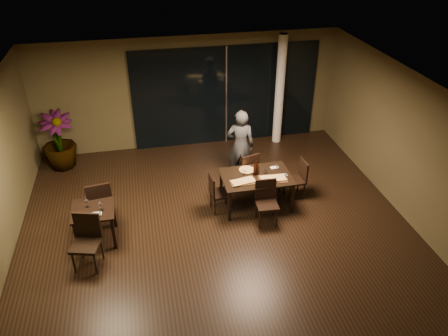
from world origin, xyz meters
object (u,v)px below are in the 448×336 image
at_px(potted_plant, 58,141).
at_px(bottle_c, 257,167).
at_px(chair_main_far, 248,169).
at_px(chair_main_right, 298,177).
at_px(main_table, 256,179).
at_px(chair_main_near, 266,199).
at_px(diner, 240,145).
at_px(side_table, 94,214).
at_px(bottle_b, 258,170).
at_px(bottle_a, 255,168).
at_px(chair_main_left, 217,191).
at_px(chair_side_far, 100,201).
at_px(chair_side_near, 87,238).

xyz_separation_m(potted_plant, bottle_c, (4.40, -2.51, 0.18)).
bearing_deg(chair_main_far, bottle_c, 77.92).
bearing_deg(chair_main_right, chair_main_far, -118.12).
distance_m(main_table, potted_plant, 5.09).
xyz_separation_m(chair_main_near, diner, (-0.13, 1.74, 0.36)).
distance_m(side_table, bottle_b, 3.50).
distance_m(bottle_a, bottle_b, 0.08).
xyz_separation_m(chair_main_near, bottle_a, (-0.08, 0.63, 0.38)).
height_order(side_table, diner, diner).
bearing_deg(chair_main_far, potted_plant, -40.83).
relative_size(chair_main_left, chair_main_right, 0.99).
distance_m(main_table, chair_main_left, 0.90).
xyz_separation_m(chair_main_near, bottle_b, (-0.01, 0.63, 0.34)).
bearing_deg(diner, chair_main_far, 111.78).
bearing_deg(bottle_a, diner, 92.61).
height_order(chair_main_left, chair_main_right, chair_main_right).
relative_size(main_table, chair_main_near, 1.58).
relative_size(chair_main_right, chair_side_far, 0.86).
bearing_deg(side_table, chair_side_far, 79.18).
bearing_deg(diner, chair_main_near, 110.23).
bearing_deg(main_table, chair_main_far, 92.00).
bearing_deg(main_table, chair_side_near, -161.86).
bearing_deg(chair_main_far, bottle_a, 73.02).
relative_size(chair_main_left, diner, 0.50).
height_order(chair_main_right, bottle_c, bottle_c).
height_order(chair_main_left, chair_side_far, chair_side_far).
distance_m(chair_main_left, chair_side_far, 2.43).
bearing_deg(chair_main_near, chair_side_far, 173.80).
xyz_separation_m(diner, bottle_a, (0.05, -1.11, 0.02)).
xyz_separation_m(side_table, chair_main_right, (4.43, 0.64, -0.12)).
distance_m(chair_main_far, bottle_b, 0.69).
bearing_deg(main_table, chair_main_right, 7.60).
relative_size(chair_main_far, chair_main_near, 1.01).
relative_size(diner, bottle_a, 5.53).
bearing_deg(chair_side_far, chair_main_near, 163.31).
distance_m(chair_side_near, bottle_c, 3.75).
relative_size(chair_main_near, potted_plant, 0.64).
xyz_separation_m(side_table, chair_main_near, (3.46, -0.08, -0.09)).
bearing_deg(bottle_b, chair_main_left, -175.03).
height_order(potted_plant, bottle_a, potted_plant).
distance_m(side_table, diner, 3.73).
bearing_deg(chair_side_far, bottle_a, 174.04).
bearing_deg(chair_main_right, bottle_b, -87.10).
height_order(chair_main_right, chair_side_far, chair_side_far).
relative_size(potted_plant, bottle_b, 6.01).
xyz_separation_m(side_table, diner, (3.32, 1.66, 0.27)).
height_order(main_table, bottle_c, bottle_c).
xyz_separation_m(potted_plant, bottle_b, (4.43, -2.55, 0.13)).
xyz_separation_m(chair_main_far, bottle_a, (-0.00, -0.59, 0.37)).
relative_size(bottle_a, bottle_c, 0.97).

